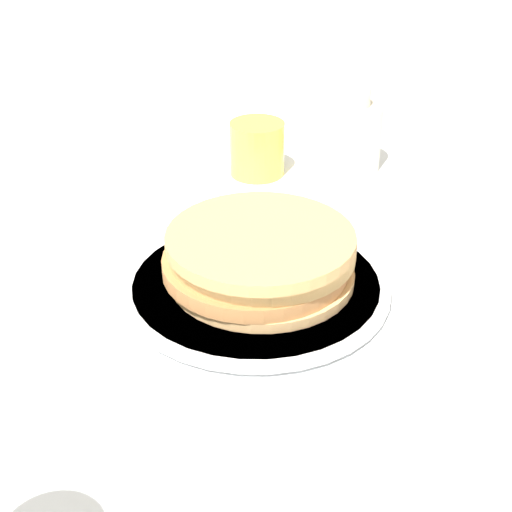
{
  "coord_description": "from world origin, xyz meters",
  "views": [
    {
      "loc": [
        -0.18,
        -0.57,
        0.39
      ],
      "look_at": [
        -0.02,
        -0.02,
        0.04
      ],
      "focal_mm": 50.0,
      "sensor_mm": 36.0,
      "label": 1
    }
  ],
  "objects_px": {
    "plate": "(256,285)",
    "cream_jug": "(350,134)",
    "juice_glass": "(257,149)",
    "pancake_stack": "(260,255)"
  },
  "relations": [
    {
      "from": "plate",
      "to": "cream_jug",
      "type": "distance_m",
      "value": 0.32
    },
    {
      "from": "plate",
      "to": "juice_glass",
      "type": "height_order",
      "value": "juice_glass"
    },
    {
      "from": "cream_jug",
      "to": "pancake_stack",
      "type": "bearing_deg",
      "value": -128.28
    },
    {
      "from": "plate",
      "to": "pancake_stack",
      "type": "height_order",
      "value": "pancake_stack"
    },
    {
      "from": "plate",
      "to": "cream_jug",
      "type": "xyz_separation_m",
      "value": [
        0.2,
        0.25,
        0.04
      ]
    },
    {
      "from": "plate",
      "to": "cream_jug",
      "type": "bearing_deg",
      "value": 51.43
    },
    {
      "from": "plate",
      "to": "cream_jug",
      "type": "relative_size",
      "value": 2.34
    },
    {
      "from": "juice_glass",
      "to": "cream_jug",
      "type": "distance_m",
      "value": 0.12
    },
    {
      "from": "pancake_stack",
      "to": "cream_jug",
      "type": "relative_size",
      "value": 1.68
    },
    {
      "from": "pancake_stack",
      "to": "juice_glass",
      "type": "relative_size",
      "value": 2.66
    }
  ]
}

